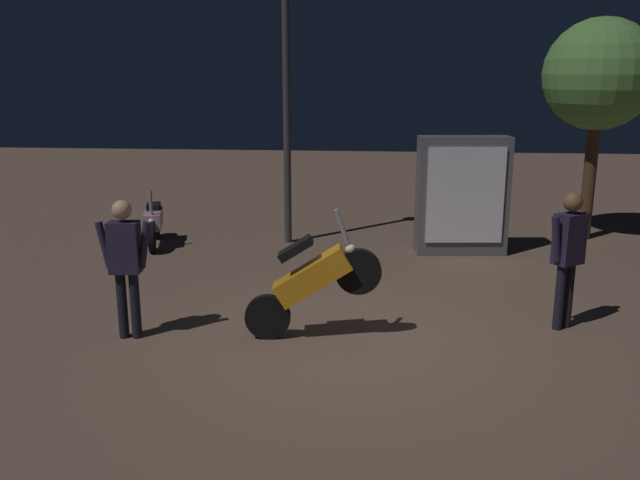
% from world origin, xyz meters
% --- Properties ---
extents(ground_plane, '(40.00, 40.00, 0.00)m').
position_xyz_m(ground_plane, '(0.00, 0.00, 0.00)').
color(ground_plane, brown).
extents(motorcycle_orange_foreground, '(1.66, 0.38, 1.63)m').
position_xyz_m(motorcycle_orange_foreground, '(-0.47, -0.02, 0.74)').
color(motorcycle_orange_foreground, black).
rests_on(motorcycle_orange_foreground, ground_plane).
extents(motorcycle_pink_parked_left, '(0.53, 1.63, 1.11)m').
position_xyz_m(motorcycle_pink_parked_left, '(-3.91, 4.27, 0.44)').
color(motorcycle_pink_parked_left, black).
rests_on(motorcycle_pink_parked_left, ground_plane).
extents(person_rider_beside, '(0.67, 0.27, 1.73)m').
position_xyz_m(person_rider_beside, '(-2.71, -0.18, 1.03)').
color(person_rider_beside, black).
rests_on(person_rider_beside, ground_plane).
extents(person_bystander_far, '(0.60, 0.46, 1.76)m').
position_xyz_m(person_bystander_far, '(2.68, 0.62, 1.06)').
color(person_bystander_far, black).
rests_on(person_bystander_far, ground_plane).
extents(streetlamp_near, '(0.36, 0.36, 5.04)m').
position_xyz_m(streetlamp_near, '(-1.42, 4.72, 3.20)').
color(streetlamp_near, '#38383D').
rests_on(streetlamp_near, ground_plane).
extents(tree_left_bg, '(2.07, 2.07, 4.18)m').
position_xyz_m(tree_left_bg, '(4.35, 5.54, 3.12)').
color(tree_left_bg, '#4C331E').
rests_on(tree_left_bg, ground_plane).
extents(kiosk_billboard, '(1.64, 0.68, 2.10)m').
position_xyz_m(kiosk_billboard, '(1.79, 4.21, 1.05)').
color(kiosk_billboard, '#595960').
rests_on(kiosk_billboard, ground_plane).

